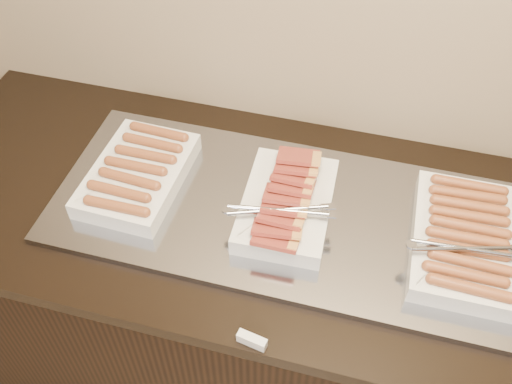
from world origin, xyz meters
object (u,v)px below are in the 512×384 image
Objects in this scene: dish_right at (466,240)px; dish_center at (286,204)px; warming_tray at (289,215)px; counter at (284,309)px; dish_left at (138,173)px.

dish_center is at bearing 179.54° from dish_right.
warming_tray is at bearing 178.91° from dish_right.
dish_right is (0.43, 0.00, -0.00)m from dish_center.
dish_center reaches higher than warming_tray.
counter is 5.57× the size of dish_right.
warming_tray is 3.50× the size of dish_left.
warming_tray is 0.41m from dish_left.
dish_right is (0.42, -0.00, 0.04)m from warming_tray.
dish_center reaches higher than dish_right.
counter is 1.72× the size of warming_tray.
dish_right reaches higher than warming_tray.
warming_tray reaches higher than counter.
dish_center reaches higher than counter.
counter is 0.50m from dish_center.
dish_right reaches higher than counter.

